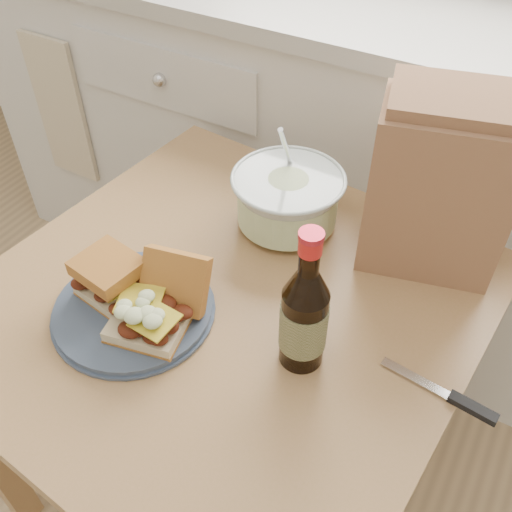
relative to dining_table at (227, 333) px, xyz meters
The scene contains 9 objects.
cabinet_run 0.80m from the dining_table, 89.63° to the left, with size 2.50×0.64×0.94m.
dining_table is the anchor object (origin of this frame).
plate 0.19m from the dining_table, 136.81° to the right, with size 0.27×0.27×0.02m, color #3E4D65.
sandwich_left 0.24m from the dining_table, 148.83° to the right, with size 0.11×0.11×0.07m.
sandwich_right 0.19m from the dining_table, 119.97° to the right, with size 0.14×0.18×0.10m.
coleslaw_bowl 0.28m from the dining_table, 90.08° to the left, with size 0.22×0.22×0.22m.
beer_bottle 0.26m from the dining_table, 15.21° to the right, with size 0.07×0.07×0.26m.
knife 0.42m from the dining_table, ahead, with size 0.18×0.04×0.01m.
paper_bag 0.45m from the dining_table, 46.78° to the left, with size 0.23×0.15×0.30m, color #9C6D4B.
Camera 1 is at (0.37, 0.36, 1.41)m, focal length 40.00 mm.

